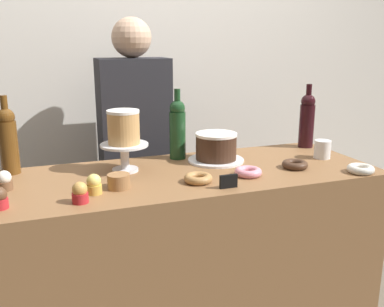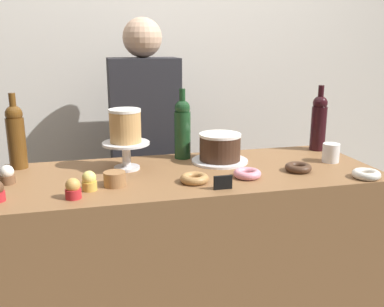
# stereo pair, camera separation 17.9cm
# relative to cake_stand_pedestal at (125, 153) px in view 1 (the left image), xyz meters

# --- Properties ---
(back_wall) EXTENTS (6.00, 0.05, 2.60)m
(back_wall) POSITION_rel_cake_stand_pedestal_xyz_m (0.26, 0.78, 0.27)
(back_wall) COLOR silver
(back_wall) RESTS_ON ground_plane
(display_counter) EXTENTS (1.57, 0.62, 0.95)m
(display_counter) POSITION_rel_cake_stand_pedestal_xyz_m (0.26, -0.11, -0.56)
(display_counter) COLOR brown
(display_counter) RESTS_ON ground_plane
(cake_stand_pedestal) EXTENTS (0.20, 0.20, 0.12)m
(cake_stand_pedestal) POSITION_rel_cake_stand_pedestal_xyz_m (0.00, 0.00, 0.00)
(cake_stand_pedestal) COLOR silver
(cake_stand_pedestal) RESTS_ON display_counter
(white_layer_cake) EXTENTS (0.13, 0.13, 0.14)m
(white_layer_cake) POSITION_rel_cake_stand_pedestal_xyz_m (0.00, 0.00, 0.11)
(white_layer_cake) COLOR tan
(white_layer_cake) RESTS_ON cake_stand_pedestal
(silver_serving_platter) EXTENTS (0.26, 0.26, 0.01)m
(silver_serving_platter) POSITION_rel_cake_stand_pedestal_xyz_m (0.42, 0.01, -0.08)
(silver_serving_platter) COLOR white
(silver_serving_platter) RESTS_ON display_counter
(chocolate_round_cake) EXTENTS (0.19, 0.19, 0.12)m
(chocolate_round_cake) POSITION_rel_cake_stand_pedestal_xyz_m (0.42, 0.01, -0.01)
(chocolate_round_cake) COLOR #3D2619
(chocolate_round_cake) RESTS_ON silver_serving_platter
(wine_bottle_dark_red) EXTENTS (0.08, 0.08, 0.33)m
(wine_bottle_dark_red) POSITION_rel_cake_stand_pedestal_xyz_m (0.97, 0.11, 0.06)
(wine_bottle_dark_red) COLOR black
(wine_bottle_dark_red) RESTS_ON display_counter
(wine_bottle_green) EXTENTS (0.08, 0.08, 0.33)m
(wine_bottle_green) POSITION_rel_cake_stand_pedestal_xyz_m (0.27, 0.12, 0.06)
(wine_bottle_green) COLOR #193D1E
(wine_bottle_green) RESTS_ON display_counter
(wine_bottle_amber) EXTENTS (0.08, 0.08, 0.33)m
(wine_bottle_amber) POSITION_rel_cake_stand_pedestal_xyz_m (-0.45, 0.13, 0.06)
(wine_bottle_amber) COLOR #5B3814
(wine_bottle_amber) RESTS_ON display_counter
(cupcake_caramel) EXTENTS (0.06, 0.06, 0.07)m
(cupcake_caramel) POSITION_rel_cake_stand_pedestal_xyz_m (-0.22, -0.31, -0.05)
(cupcake_caramel) COLOR red
(cupcake_caramel) RESTS_ON display_counter
(cupcake_vanilla) EXTENTS (0.06, 0.06, 0.07)m
(cupcake_vanilla) POSITION_rel_cake_stand_pedestal_xyz_m (-0.47, -0.09, -0.05)
(cupcake_vanilla) COLOR brown
(cupcake_vanilla) RESTS_ON display_counter
(cupcake_lemon) EXTENTS (0.06, 0.06, 0.07)m
(cupcake_lemon) POSITION_rel_cake_stand_pedestal_xyz_m (-0.16, -0.24, -0.05)
(cupcake_lemon) COLOR gold
(cupcake_lemon) RESTS_ON display_counter
(donut_chocolate) EXTENTS (0.11, 0.11, 0.03)m
(donut_chocolate) POSITION_rel_cake_stand_pedestal_xyz_m (0.70, -0.20, -0.06)
(donut_chocolate) COLOR #472D1E
(donut_chocolate) RESTS_ON display_counter
(donut_pink) EXTENTS (0.11, 0.11, 0.03)m
(donut_pink) POSITION_rel_cake_stand_pedestal_xyz_m (0.46, -0.23, -0.06)
(donut_pink) COLOR pink
(donut_pink) RESTS_ON display_counter
(donut_maple) EXTENTS (0.11, 0.11, 0.03)m
(donut_maple) POSITION_rel_cake_stand_pedestal_xyz_m (0.24, -0.24, -0.06)
(donut_maple) COLOR #B27F47
(donut_maple) RESTS_ON display_counter
(donut_sugar) EXTENTS (0.11, 0.11, 0.03)m
(donut_sugar) POSITION_rel_cake_stand_pedestal_xyz_m (0.92, -0.36, -0.06)
(donut_sugar) COLOR silver
(donut_sugar) RESTS_ON display_counter
(cookie_stack) EXTENTS (0.08, 0.08, 0.06)m
(cookie_stack) POSITION_rel_cake_stand_pedestal_xyz_m (-0.07, -0.21, -0.05)
(cookie_stack) COLOR olive
(cookie_stack) RESTS_ON display_counter
(price_sign_chalkboard) EXTENTS (0.07, 0.01, 0.05)m
(price_sign_chalkboard) POSITION_rel_cake_stand_pedestal_xyz_m (0.32, -0.35, -0.05)
(price_sign_chalkboard) COLOR black
(price_sign_chalkboard) RESTS_ON display_counter
(coffee_cup_ceramic) EXTENTS (0.08, 0.08, 0.09)m
(coffee_cup_ceramic) POSITION_rel_cake_stand_pedestal_xyz_m (0.91, -0.10, -0.04)
(coffee_cup_ceramic) COLOR white
(coffee_cup_ceramic) RESTS_ON display_counter
(barista_figure) EXTENTS (0.36, 0.22, 1.60)m
(barista_figure) POSITION_rel_cake_stand_pedestal_xyz_m (0.14, 0.45, -0.19)
(barista_figure) COLOR black
(barista_figure) RESTS_ON ground_plane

